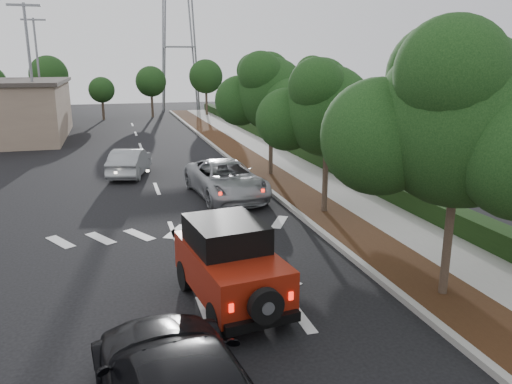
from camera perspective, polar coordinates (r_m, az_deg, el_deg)
name	(u,v)px	position (r m, az deg, el deg)	size (l,w,h in m)	color
ground	(207,319)	(11.27, -5.65, -14.27)	(120.00, 120.00, 0.00)	black
curb	(257,180)	(23.24, 0.08, 1.34)	(0.20, 70.00, 0.15)	#9E9B93
planting_strip	(277,179)	(23.54, 2.42, 1.46)	(1.80, 70.00, 0.12)	black
sidewalk	(314,177)	(24.19, 6.69, 1.73)	(2.00, 70.00, 0.12)	gray
hedge	(341,168)	(24.68, 9.72, 2.69)	(0.80, 70.00, 0.80)	black
transmission_tower	(181,111)	(58.49, -8.53, 9.20)	(7.00, 4.00, 28.00)	slate
street_tree_near	(442,297)	(12.95, 20.48, -11.16)	(3.80, 3.80, 5.92)	black
street_tree_mid	(324,214)	(18.60, 7.77, -2.47)	(3.20, 3.20, 5.32)	black
street_tree_far	(271,176)	(24.47, 1.68, 1.84)	(3.40, 3.40, 5.62)	black
light_pole_a	(39,146)	(36.46, -23.53, 4.89)	(2.00, 0.22, 9.00)	slate
light_pole_b	(44,125)	(48.39, -23.02, 7.08)	(2.00, 0.22, 9.00)	slate
red_jeep	(228,262)	(11.56, -3.26, -7.97)	(2.11, 3.95, 1.95)	black
silver_suv_ahead	(226,179)	(20.58, -3.43, 1.45)	(2.45, 5.31, 1.48)	#96989D
silver_sedan_oncoming	(130,162)	(25.23, -14.23, 3.34)	(1.42, 4.08, 1.34)	#93969A
parked_suv	(1,136)	(36.45, -27.09, 5.72)	(1.80, 4.48, 1.53)	#9B9DA2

